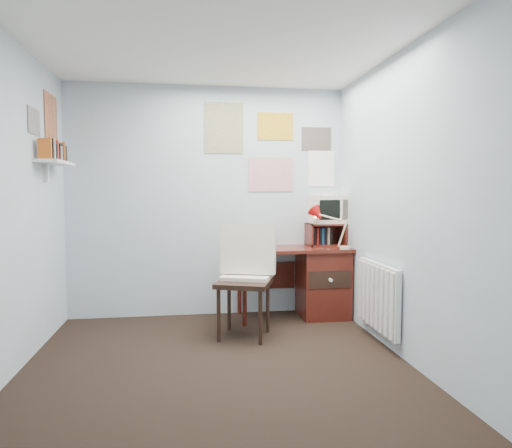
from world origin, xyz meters
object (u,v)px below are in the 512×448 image
(desk, at_px, (318,279))
(wall_shelf, at_px, (55,163))
(crt_tv, at_px, (328,208))
(radiator, at_px, (378,296))
(desk_lamp, at_px, (345,230))
(tv_riser, at_px, (325,234))
(desk_chair, at_px, (244,283))

(desk, relative_size, wall_shelf, 1.94)
(crt_tv, relative_size, radiator, 0.44)
(desk, bearing_deg, crt_tv, 40.57)
(desk, bearing_deg, wall_shelf, -171.60)
(desk_lamp, xyz_separation_m, tv_riser, (-0.11, 0.33, -0.08))
(desk_lamp, bearing_deg, wall_shelf, 173.30)
(desk, height_order, desk_chair, desk_chair)
(crt_tv, bearing_deg, desk_chair, -147.70)
(crt_tv, bearing_deg, desk, -142.20)
(tv_riser, xyz_separation_m, wall_shelf, (-2.69, -0.49, 0.74))
(desk, distance_m, desk_chair, 1.07)
(desk_chair, xyz_separation_m, radiator, (1.17, -0.33, -0.09))
(desk_lamp, bearing_deg, radiator, -95.29)
(desk_chair, height_order, desk_lamp, desk_lamp)
(desk_chair, distance_m, desk_lamp, 1.26)
(tv_riser, bearing_deg, desk_lamp, -71.28)
(desk_lamp, distance_m, radiator, 0.89)
(crt_tv, relative_size, wall_shelf, 0.57)
(radiator, relative_size, wall_shelf, 1.29)
(tv_riser, relative_size, radiator, 0.50)
(tv_riser, relative_size, wall_shelf, 0.65)
(desk_chair, bearing_deg, desk_lamp, 39.10)
(desk, relative_size, desk_chair, 1.18)
(desk, relative_size, tv_riser, 3.00)
(radiator, bearing_deg, desk, 107.24)
(tv_riser, bearing_deg, crt_tv, 30.66)
(desk, distance_m, desk_lamp, 0.64)
(radiator, bearing_deg, desk_lamp, 94.69)
(desk_chair, relative_size, tv_riser, 2.54)
(tv_riser, bearing_deg, wall_shelf, -169.68)
(desk_chair, xyz_separation_m, tv_riser, (1.00, 0.71, 0.38))
(desk, relative_size, desk_lamp, 3.00)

